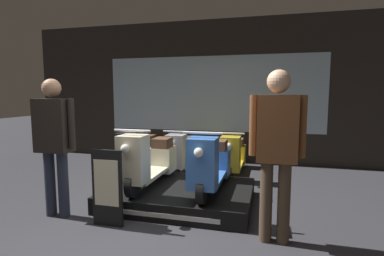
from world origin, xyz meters
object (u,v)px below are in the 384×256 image
at_px(scooter_backrow_0, 138,151).
at_px(scooter_backrow_1, 184,153).
at_px(scooter_display_right, 211,164).
at_px(scooter_backrow_2, 234,156).
at_px(scooter_display_left, 150,161).
at_px(price_sign_board, 107,188).
at_px(person_right_browsing, 277,143).
at_px(person_left_browsing, 54,136).

relative_size(scooter_backrow_0, scooter_backrow_1, 1.00).
relative_size(scooter_display_right, scooter_backrow_0, 1.00).
bearing_deg(scooter_backrow_1, scooter_backrow_0, 180.00).
bearing_deg(scooter_backrow_2, scooter_display_left, -119.53).
bearing_deg(price_sign_board, person_right_browsing, 2.87).
height_order(scooter_backrow_0, scooter_backrow_1, same).
bearing_deg(scooter_backrow_1, price_sign_board, -93.23).
distance_m(person_right_browsing, price_sign_board, 1.99).
distance_m(scooter_backrow_0, scooter_backrow_2, 2.02).
height_order(scooter_backrow_1, price_sign_board, price_sign_board).
bearing_deg(scooter_backrow_1, scooter_display_right, -63.13).
height_order(scooter_backrow_0, price_sign_board, price_sign_board).
bearing_deg(scooter_display_left, person_right_browsing, -25.32).
relative_size(scooter_backrow_0, price_sign_board, 1.69).
distance_m(scooter_display_right, person_left_browsing, 2.05).
bearing_deg(person_left_browsing, scooter_backrow_0, 91.84).
bearing_deg(person_left_browsing, scooter_backrow_1, 70.48).
xyz_separation_m(scooter_backrow_2, price_sign_board, (-1.16, -2.70, 0.10)).
bearing_deg(person_right_browsing, scooter_display_left, 154.68).
relative_size(scooter_display_left, price_sign_board, 1.69).
distance_m(scooter_backrow_0, person_left_browsing, 2.70).
xyz_separation_m(scooter_backrow_0, price_sign_board, (0.86, -2.70, 0.10)).
bearing_deg(scooter_backrow_0, person_right_browsing, -43.49).
distance_m(scooter_display_left, person_right_browsing, 1.99).
distance_m(scooter_display_left, scooter_display_right, 0.91).
relative_size(person_left_browsing, price_sign_board, 1.90).
relative_size(scooter_display_left, scooter_backrow_0, 1.00).
bearing_deg(scooter_backrow_0, scooter_display_left, -60.58).
relative_size(scooter_display_left, person_left_browsing, 0.89).
relative_size(scooter_backrow_1, person_left_browsing, 0.89).
xyz_separation_m(scooter_backrow_1, person_right_browsing, (1.74, -2.61, 0.70)).
bearing_deg(scooter_backrow_1, scooter_display_left, -90.07).
bearing_deg(person_right_browsing, scooter_backrow_1, 123.73).
xyz_separation_m(scooter_display_left, scooter_backrow_0, (-1.01, 1.78, -0.23)).
height_order(scooter_display_left, scooter_backrow_1, scooter_display_left).
relative_size(scooter_display_right, scooter_backrow_2, 1.00).
bearing_deg(scooter_backrow_2, price_sign_board, -113.24).
xyz_separation_m(scooter_backrow_1, price_sign_board, (-0.15, -2.70, 0.10)).
height_order(scooter_display_left, scooter_backrow_0, scooter_display_left).
height_order(scooter_backrow_2, price_sign_board, price_sign_board).
bearing_deg(scooter_backrow_0, scooter_display_right, -43.01).
height_order(scooter_backrow_1, person_right_browsing, person_right_browsing).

